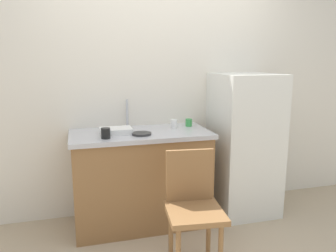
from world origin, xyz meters
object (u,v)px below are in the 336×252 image
Objects in this scene: hotplate at (142,134)px; cup_black at (106,133)px; cup_green at (189,123)px; dish_tray at (116,131)px; chair at (193,205)px; cup_white at (174,124)px; refrigerator at (244,144)px.

cup_black is (-0.32, -0.05, 0.03)m from hotplate.
cup_black is (-0.84, -0.31, 0.01)m from cup_green.
cup_black is at bearing -170.59° from hotplate.
dish_tray is 3.13× the size of cup_black.
cup_white reaches higher than chair.
cup_white is at bearing 8.92° from dish_tray.
dish_tray is at bearing 151.47° from hotplate.
cup_green is 0.83× the size of cup_black.
cup_green is (0.53, 0.25, 0.03)m from hotplate.
chair is 1.06m from cup_green.
cup_green reaches higher than hotplate.
cup_black is at bearing -122.21° from dish_tray.
cup_white is 1.15× the size of cup_green.
cup_black reaches higher than dish_tray.
chair is at bearing -69.92° from hotplate.
hotplate is at bearing -173.45° from refrigerator.
chair is 5.24× the size of hotplate.
cup_green is at bearing 16.61° from cup_white.
hotplate is 0.59m from cup_green.
cup_white reaches higher than dish_tray.
cup_black is (-0.11, -0.17, 0.02)m from dish_tray.
refrigerator is at bearing 0.39° from dish_tray.
hotplate is (-1.08, -0.12, 0.20)m from refrigerator.
cup_green reaches higher than chair.
chair is 3.18× the size of dish_tray.
refrigerator reaches higher than cup_white.
chair is (-0.83, -0.80, -0.21)m from refrigerator.
dish_tray is 1.65× the size of hotplate.
refrigerator is 1.42m from cup_black.
chair is at bearing -136.18° from refrigerator.
hotplate is 2.30× the size of cup_green.
refrigerator is 0.76m from cup_white.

